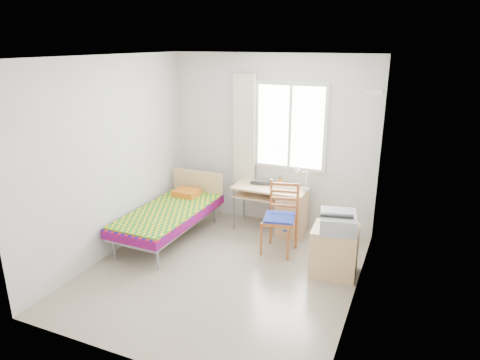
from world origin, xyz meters
The scene contains 17 objects.
floor centered at (0.00, 0.00, 0.00)m, with size 3.50×3.50×0.00m, color #BCAD93.
ceiling centered at (0.00, 0.00, 2.60)m, with size 3.50×3.50×0.00m, color white.
wall_back centered at (0.00, 1.75, 1.30)m, with size 3.20×3.20×0.00m, color silver.
wall_left centered at (-1.60, 0.00, 1.30)m, with size 3.50×3.50×0.00m, color silver.
wall_right centered at (1.60, 0.00, 1.30)m, with size 3.50×3.50×0.00m, color silver.
window centered at (0.30, 1.73, 1.55)m, with size 1.10×0.04×1.30m.
curtain centered at (-0.42, 1.68, 1.45)m, with size 0.35×0.05×1.70m, color white.
floating_shelf centered at (1.49, 1.40, 2.15)m, with size 0.20×0.32×0.03m, color white.
bed centered at (-1.11, 0.58, 0.39)m, with size 0.90×1.85×0.79m.
desk centered at (0.40, 1.42, 0.37)m, with size 1.09×0.51×0.68m.
chair centered at (0.49, 0.82, 0.54)m, with size 0.50×0.50×0.97m.
cabinet centered at (1.28, 0.50, 0.30)m, with size 0.59×0.53×0.60m.
printer centered at (1.30, 0.48, 0.71)m, with size 0.51×0.57×0.21m.
laptop centered at (-0.06, 1.45, 0.69)m, with size 0.31×0.20×0.02m, color black.
pen_cup centered at (0.22, 1.57, 0.72)m, with size 0.07×0.07×0.09m, color orange.
task_lamp centered at (0.58, 1.38, 0.92)m, with size 0.22×0.31×0.38m.
book centered at (-0.05, 1.43, 0.59)m, with size 0.14×0.19×0.01m, color gray.
Camera 1 is at (2.08, -4.30, 2.76)m, focal length 32.00 mm.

